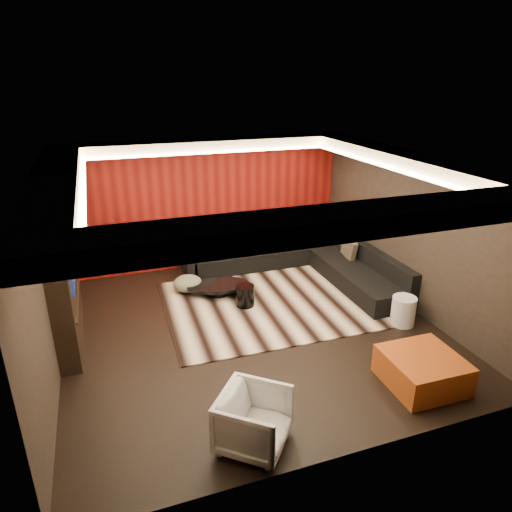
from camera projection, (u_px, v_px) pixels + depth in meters
name	position (u px, v px, depth m)	size (l,w,h in m)	color
floor	(251.00, 328.00, 7.76)	(6.00, 6.00, 0.02)	black
ceiling	(250.00, 162.00, 6.71)	(6.00, 6.00, 0.02)	silver
wall_back	(206.00, 204.00, 9.87)	(6.00, 0.02, 2.80)	black
wall_left	(45.00, 277.00, 6.31)	(0.02, 6.00, 2.80)	black
wall_right	(410.00, 231.00, 8.16)	(0.02, 6.00, 2.80)	black
red_feature_wall	(207.00, 204.00, 9.84)	(5.98, 0.05, 2.78)	#6B0C0A
soffit_back	(207.00, 145.00, 9.12)	(6.00, 0.60, 0.22)	silver
soffit_front	(340.00, 222.00, 4.39)	(6.00, 0.60, 0.22)	silver
soffit_left	(54.00, 184.00, 5.93)	(0.60, 4.80, 0.22)	silver
soffit_right	(404.00, 160.00, 7.59)	(0.60, 4.80, 0.22)	silver
cove_back	(212.00, 152.00, 8.86)	(4.80, 0.08, 0.04)	#FFD899
cove_front	(323.00, 221.00, 4.72)	(4.80, 0.08, 0.04)	#FFD899
cove_left	(83.00, 188.00, 6.07)	(0.08, 4.80, 0.04)	#FFD899
cove_right	(386.00, 166.00, 7.52)	(0.08, 4.80, 0.04)	#FFD899
tv_surround	(63.00, 278.00, 7.00)	(0.30, 2.00, 2.20)	black
tv_screen	(70.00, 256.00, 6.92)	(0.04, 1.30, 0.80)	black
tv_shelf	(78.00, 300.00, 7.20)	(0.04, 1.60, 0.04)	black
rug	(274.00, 303.00, 8.59)	(4.00, 3.00, 0.02)	beige
coffee_table	(217.00, 288.00, 8.90)	(1.23, 1.23, 0.21)	black
drum_stool	(245.00, 296.00, 8.39)	(0.34, 0.34, 0.40)	black
striped_pouf	(188.00, 284.00, 8.98)	(0.57, 0.57, 0.31)	beige
white_side_table	(403.00, 311.00, 7.78)	(0.41, 0.41, 0.51)	silver
orange_ottoman	(422.00, 370.00, 6.29)	(0.98, 0.98, 0.44)	#A44115
armchair	(254.00, 420.00, 5.19)	(0.75, 0.77, 0.70)	silver
sectional_sofa	(299.00, 261.00, 9.83)	(3.65, 3.50, 0.75)	black
throw_pillows	(282.00, 240.00, 10.01)	(3.08, 1.70, 0.50)	tan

